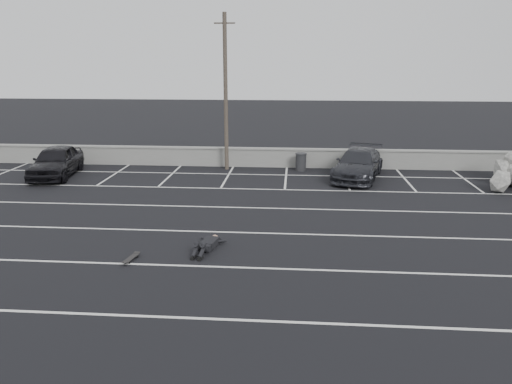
# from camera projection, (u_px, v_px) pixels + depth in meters

# --- Properties ---
(ground) EXTENTS (120.00, 120.00, 0.00)m
(ground) POSITION_uv_depth(u_px,v_px,m) (243.00, 268.00, 14.51)
(ground) COLOR black
(ground) RESTS_ON ground
(seawall) EXTENTS (50.00, 0.45, 1.06)m
(seawall) POSITION_uv_depth(u_px,v_px,m) (269.00, 157.00, 27.84)
(seawall) COLOR gray
(seawall) RESTS_ON ground
(stall_lines) EXTENTS (36.00, 20.05, 0.01)m
(stall_lines) POSITION_uv_depth(u_px,v_px,m) (253.00, 220.00, 18.76)
(stall_lines) COLOR silver
(stall_lines) RESTS_ON ground
(car_left) EXTENTS (2.48, 4.85, 1.58)m
(car_left) POSITION_uv_depth(u_px,v_px,m) (56.00, 161.00, 25.52)
(car_left) COLOR black
(car_left) RESTS_ON ground
(car_right) EXTENTS (3.36, 5.40, 1.46)m
(car_right) POSITION_uv_depth(u_px,v_px,m) (358.00, 164.00, 25.16)
(car_right) COLOR #24252A
(car_right) RESTS_ON ground
(utility_pole) EXTENTS (1.09, 0.22, 8.17)m
(utility_pole) POSITION_uv_depth(u_px,v_px,m) (226.00, 93.00, 26.31)
(utility_pole) COLOR #4C4238
(utility_pole) RESTS_ON ground
(trash_bin) EXTENTS (0.78, 0.78, 0.96)m
(trash_bin) POSITION_uv_depth(u_px,v_px,m) (301.00, 162.00, 26.90)
(trash_bin) COLOR #27272A
(trash_bin) RESTS_ON ground
(person) EXTENTS (1.81, 2.68, 0.47)m
(person) POSITION_uv_depth(u_px,v_px,m) (210.00, 240.00, 16.07)
(person) COLOR black
(person) RESTS_ON ground
(skateboard) EXTENTS (0.31, 0.76, 0.09)m
(skateboard) POSITION_uv_depth(u_px,v_px,m) (131.00, 258.00, 15.01)
(skateboard) COLOR black
(skateboard) RESTS_ON ground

